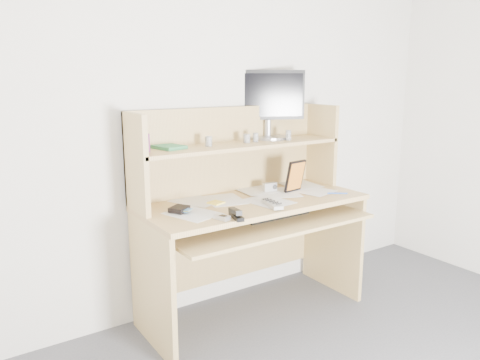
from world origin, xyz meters
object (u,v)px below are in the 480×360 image
desk (246,206)px  tv_remote (272,204)px  keyboard (274,214)px  game_case (295,176)px  monitor (267,102)px

desk → tv_remote: size_ratio=6.77×
keyboard → game_case: 0.32m
monitor → tv_remote: bearing=-99.3°
tv_remote → monitor: (0.29, 0.45, 0.56)m
tv_remote → keyboard: bearing=63.9°
keyboard → game_case: game_case is taller
desk → monitor: (0.29, 0.19, 0.63)m
desk → monitor: bearing=32.8°
game_case → tv_remote: bearing=-158.8°
desk → keyboard: size_ratio=3.17×
keyboard → tv_remote: tv_remote is taller
desk → monitor: monitor is taller
keyboard → tv_remote: bearing=-132.8°
keyboard → monitor: size_ratio=0.90×
game_case → monitor: monitor is taller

